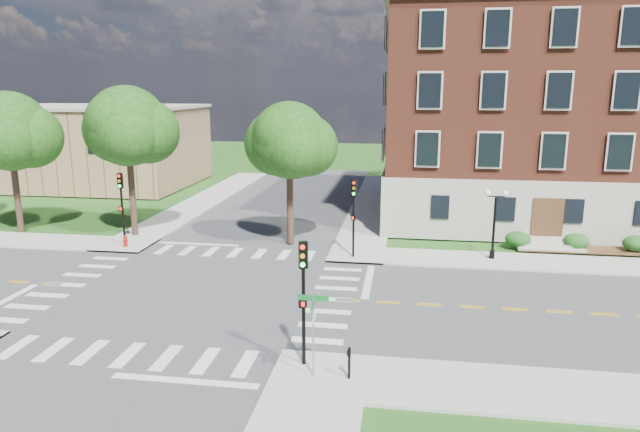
# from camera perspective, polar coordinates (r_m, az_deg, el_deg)

# --- Properties ---
(ground) EXTENTS (160.00, 160.00, 0.00)m
(ground) POSITION_cam_1_polar(r_m,az_deg,el_deg) (30.41, -12.48, -7.43)
(ground) COLOR #264F16
(ground) RESTS_ON ground
(road_ew) EXTENTS (90.00, 12.00, 0.01)m
(road_ew) POSITION_cam_1_polar(r_m,az_deg,el_deg) (30.41, -12.48, -7.42)
(road_ew) COLOR #3D3D3F
(road_ew) RESTS_ON ground
(road_ns) EXTENTS (12.00, 90.00, 0.01)m
(road_ns) POSITION_cam_1_polar(r_m,az_deg,el_deg) (30.41, -12.48, -7.42)
(road_ns) COLOR #3D3D3F
(road_ns) RESTS_ON ground
(sidewalk_ne) EXTENTS (34.00, 34.00, 0.12)m
(sidewalk_ne) POSITION_cam_1_polar(r_m,az_deg,el_deg) (43.43, 14.67, -1.34)
(sidewalk_ne) COLOR #9E9B93
(sidewalk_ne) RESTS_ON ground
(sidewalk_nw) EXTENTS (34.00, 34.00, 0.12)m
(sidewalk_nw) POSITION_cam_1_polar(r_m,az_deg,el_deg) (50.39, -22.65, 0.01)
(sidewalk_nw) COLOR #9E9B93
(sidewalk_nw) RESTS_ON ground
(crosswalk_east) EXTENTS (2.20, 10.20, 0.02)m
(crosswalk_east) POSITION_cam_1_polar(r_m,az_deg,el_deg) (28.70, 1.22, -8.36)
(crosswalk_east) COLOR silver
(crosswalk_east) RESTS_ON ground
(stop_bar_east) EXTENTS (0.40, 5.50, 0.00)m
(stop_bar_east) POSITION_cam_1_polar(r_m,az_deg,el_deg) (31.36, 4.85, -6.53)
(stop_bar_east) COLOR silver
(stop_bar_east) RESTS_ON ground
(main_building) EXTENTS (30.60, 22.40, 16.50)m
(main_building) POSITION_cam_1_polar(r_m,az_deg,el_deg) (50.39, 24.37, 9.39)
(main_building) COLOR #A19E8E
(main_building) RESTS_ON ground
(secondary_building) EXTENTS (20.40, 15.40, 8.30)m
(secondary_building) POSITION_cam_1_polar(r_m,az_deg,el_deg) (65.56, -21.40, 6.61)
(secondary_building) COLOR #9D7B56
(secondary_building) RESTS_ON ground
(tree_b) EXTENTS (5.54, 5.54, 9.99)m
(tree_b) POSITION_cam_1_polar(r_m,az_deg,el_deg) (45.54, -28.63, 7.42)
(tree_b) COLOR #322119
(tree_b) RESTS_ON ground
(tree_c) EXTENTS (5.48, 5.48, 10.37)m
(tree_c) POSITION_cam_1_polar(r_m,az_deg,el_deg) (41.28, -18.72, 8.48)
(tree_c) COLOR #322119
(tree_c) RESTS_ON ground
(tree_d) EXTENTS (4.98, 4.98, 9.37)m
(tree_d) POSITION_cam_1_polar(r_m,az_deg,el_deg) (37.11, -3.09, 7.54)
(tree_d) COLOR #322119
(tree_d) RESTS_ON ground
(traffic_signal_se) EXTENTS (0.38, 0.45, 4.80)m
(traffic_signal_se) POSITION_cam_1_polar(r_m,az_deg,el_deg) (21.04, -1.68, -7.15)
(traffic_signal_se) COLOR black
(traffic_signal_se) RESTS_ON ground
(traffic_signal_ne) EXTENTS (0.38, 0.45, 4.80)m
(traffic_signal_ne) POSITION_cam_1_polar(r_m,az_deg,el_deg) (34.56, 3.39, 0.80)
(traffic_signal_ne) COLOR black
(traffic_signal_ne) RESTS_ON ground
(traffic_signal_nw) EXTENTS (0.32, 0.35, 4.80)m
(traffic_signal_nw) POSITION_cam_1_polar(r_m,az_deg,el_deg) (39.31, -19.24, 1.57)
(traffic_signal_nw) COLOR black
(traffic_signal_nw) RESTS_ON ground
(twin_lamp_west) EXTENTS (1.36, 0.36, 4.23)m
(twin_lamp_west) POSITION_cam_1_polar(r_m,az_deg,el_deg) (35.85, 17.04, -0.40)
(twin_lamp_west) COLOR black
(twin_lamp_west) RESTS_ON ground
(street_sign_pole) EXTENTS (1.10, 1.10, 3.10)m
(street_sign_pole) POSITION_cam_1_polar(r_m,az_deg,el_deg) (20.51, -0.65, -10.32)
(street_sign_pole) COLOR gray
(street_sign_pole) RESTS_ON ground
(push_button_post) EXTENTS (0.14, 0.21, 1.20)m
(push_button_post) POSITION_cam_1_polar(r_m,az_deg,el_deg) (20.99, 2.93, -14.32)
(push_button_post) COLOR black
(push_button_post) RESTS_ON ground
(fire_hydrant) EXTENTS (0.35, 0.35, 0.75)m
(fire_hydrant) POSITION_cam_1_polar(r_m,az_deg,el_deg) (39.52, -18.88, -2.40)
(fire_hydrant) COLOR maroon
(fire_hydrant) RESTS_ON ground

